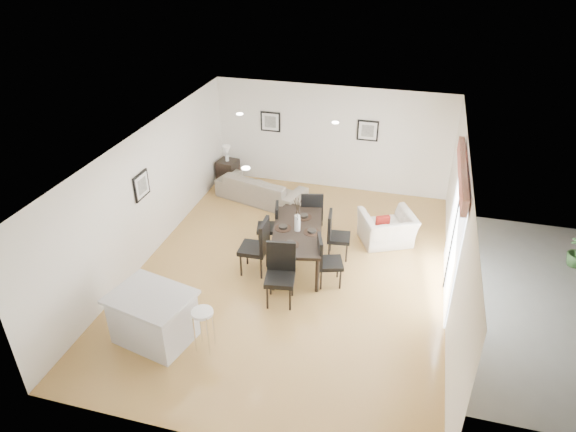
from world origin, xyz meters
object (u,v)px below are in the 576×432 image
(dining_chair_efar, at_px, (335,233))
(side_table, at_px, (228,172))
(coffee_table, at_px, (299,219))
(dining_table, at_px, (297,234))
(dining_chair_wfar, at_px, (272,223))
(dining_chair_enear, at_px, (326,258))
(sofa, at_px, (261,188))
(kitchen_island, at_px, (154,317))
(dining_chair_wnear, at_px, (258,244))
(bar_stool, at_px, (203,317))
(dining_chair_foot, at_px, (312,211))
(dining_chair_head, at_px, (281,270))
(armchair, at_px, (387,229))

(dining_chair_efar, distance_m, side_table, 4.32)
(coffee_table, bearing_deg, dining_table, -65.04)
(dining_chair_wfar, xyz_separation_m, dining_chair_enear, (1.36, -1.01, 0.02))
(side_table, bearing_deg, dining_table, -49.45)
(dining_chair_efar, distance_m, coffee_table, 1.45)
(sofa, bearing_deg, kitchen_island, 103.52)
(sofa, distance_m, kitchen_island, 5.18)
(dining_chair_wfar, height_order, dining_chair_enear, dining_chair_enear)
(dining_table, distance_m, dining_chair_enear, 0.86)
(dining_chair_wnear, height_order, dining_chair_wfar, dining_chair_wnear)
(dining_chair_efar, xyz_separation_m, bar_stool, (-1.54, -3.20, 0.09))
(dining_chair_foot, distance_m, coffee_table, 0.60)
(dining_chair_wnear, xyz_separation_m, dining_chair_enear, (1.34, -0.03, -0.08))
(dining_chair_wnear, height_order, kitchen_island, dining_chair_wnear)
(dining_chair_wfar, height_order, kitchen_island, dining_chair_wfar)
(dining_chair_enear, bearing_deg, dining_chair_head, 115.86)
(armchair, distance_m, kitchen_island, 5.28)
(coffee_table, distance_m, kitchen_island, 4.44)
(dining_chair_foot, bearing_deg, armchair, 167.48)
(dining_chair_foot, height_order, kitchen_island, dining_chair_foot)
(dining_chair_enear, relative_size, dining_chair_head, 0.89)
(coffee_table, height_order, bar_stool, bar_stool)
(dining_table, height_order, dining_chair_foot, dining_chair_foot)
(armchair, xyz_separation_m, bar_stool, (-2.55, -4.00, 0.31))
(sofa, height_order, kitchen_island, kitchen_island)
(sofa, distance_m, coffee_table, 1.59)
(dining_chair_wfar, distance_m, side_table, 3.34)
(armchair, bearing_deg, sofa, -45.80)
(dining_chair_wfar, distance_m, dining_chair_foot, 0.99)
(kitchen_island, distance_m, bar_stool, 0.92)
(dining_chair_wnear, relative_size, kitchen_island, 0.80)
(dining_chair_wnear, distance_m, dining_chair_enear, 1.35)
(dining_chair_enear, relative_size, bar_stool, 1.35)
(dining_chair_enear, height_order, dining_chair_head, dining_chair_head)
(sofa, xyz_separation_m, bar_stool, (0.69, -5.18, 0.34))
(side_table, bearing_deg, dining_chair_head, -58.23)
(dining_chair_efar, height_order, dining_chair_head, dining_chair_head)
(dining_table, relative_size, kitchen_island, 1.40)
(armchair, distance_m, dining_chair_wfar, 2.50)
(armchair, xyz_separation_m, dining_table, (-1.68, -1.28, 0.36))
(side_table, bearing_deg, dining_chair_enear, -47.29)
(dining_chair_efar, bearing_deg, dining_chair_head, 150.67)
(armchair, height_order, dining_chair_enear, dining_chair_enear)
(sofa, relative_size, dining_chair_foot, 2.10)
(dining_chair_head, bearing_deg, dining_table, 80.12)
(armchair, xyz_separation_m, coffee_table, (-2.00, 0.19, -0.17))
(dining_table, relative_size, dining_chair_head, 1.76)
(dining_chair_head, height_order, dining_chair_foot, dining_chair_head)
(kitchen_island, bearing_deg, dining_chair_head, 54.29)
(armchair, height_order, side_table, armchair)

